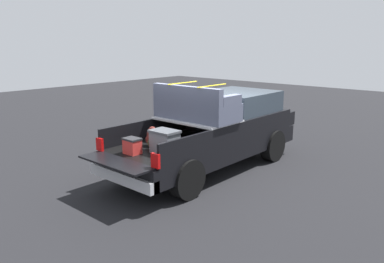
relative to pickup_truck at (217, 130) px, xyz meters
The scene contains 2 objects.
ground_plane 1.05m from the pickup_truck, behind, with size 40.00×40.00×0.00m, color black.
pickup_truck is the anchor object (origin of this frame).
Camera 1 is at (-7.22, -5.87, 3.18)m, focal length 35.49 mm.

